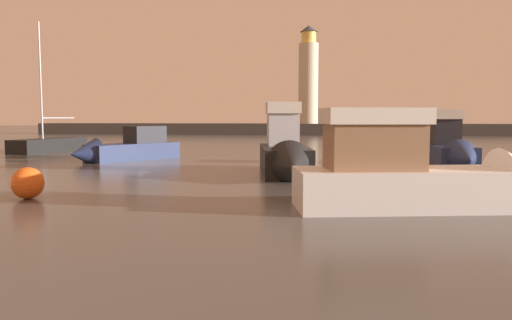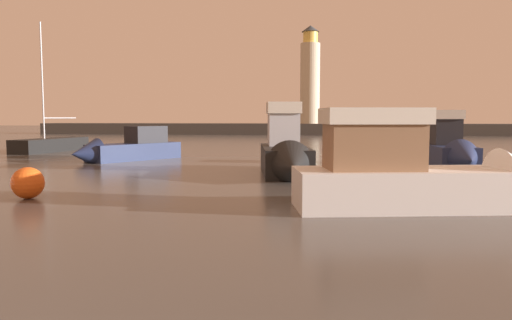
{
  "view_description": "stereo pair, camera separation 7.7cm",
  "coord_description": "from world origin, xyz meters",
  "px_view_note": "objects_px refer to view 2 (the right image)",
  "views": [
    {
      "loc": [
        3.48,
        -1.98,
        2.64
      ],
      "look_at": [
        1.19,
        15.37,
        1.11
      ],
      "focal_mm": 34.34,
      "sensor_mm": 36.0,
      "label": 1
    },
    {
      "loc": [
        3.56,
        -1.97,
        2.64
      ],
      "look_at": [
        1.19,
        15.37,
        1.11
      ],
      "focal_mm": 34.34,
      "sensor_mm": 36.0,
      "label": 2
    }
  ],
  "objects_px": {
    "motorboat_1": "(437,177)",
    "sailboat_moored": "(51,144)",
    "motorboat_3": "(125,149)",
    "motorboat_4": "(286,153)",
    "motorboat_0": "(451,150)",
    "lighthouse": "(310,77)",
    "mooring_buoy": "(28,183)"
  },
  "relations": [
    {
      "from": "lighthouse",
      "to": "motorboat_0",
      "type": "relative_size",
      "value": 2.2
    },
    {
      "from": "motorboat_3",
      "to": "motorboat_0",
      "type": "bearing_deg",
      "value": -4.36
    },
    {
      "from": "sailboat_moored",
      "to": "mooring_buoy",
      "type": "bearing_deg",
      "value": -61.17
    },
    {
      "from": "motorboat_0",
      "to": "motorboat_1",
      "type": "xyz_separation_m",
      "value": [
        -3.49,
        -12.39,
        0.03
      ]
    },
    {
      "from": "motorboat_3",
      "to": "mooring_buoy",
      "type": "bearing_deg",
      "value": -79.77
    },
    {
      "from": "motorboat_3",
      "to": "motorboat_4",
      "type": "height_order",
      "value": "motorboat_4"
    },
    {
      "from": "motorboat_1",
      "to": "sailboat_moored",
      "type": "relative_size",
      "value": 0.85
    },
    {
      "from": "lighthouse",
      "to": "motorboat_3",
      "type": "xyz_separation_m",
      "value": [
        -9.96,
        -45.84,
        -7.86
      ]
    },
    {
      "from": "motorboat_0",
      "to": "sailboat_moored",
      "type": "distance_m",
      "value": 28.8
    },
    {
      "from": "motorboat_1",
      "to": "motorboat_0",
      "type": "bearing_deg",
      "value": 74.26
    },
    {
      "from": "lighthouse",
      "to": "mooring_buoy",
      "type": "xyz_separation_m",
      "value": [
        -7.45,
        -59.74,
        -8.06
      ]
    },
    {
      "from": "motorboat_0",
      "to": "motorboat_4",
      "type": "distance_m",
      "value": 9.74
    },
    {
      "from": "motorboat_1",
      "to": "motorboat_4",
      "type": "distance_m",
      "value": 8.98
    },
    {
      "from": "motorboat_3",
      "to": "motorboat_1",
      "type": "bearing_deg",
      "value": -42.18
    },
    {
      "from": "motorboat_1",
      "to": "sailboat_moored",
      "type": "bearing_deg",
      "value": 139.52
    },
    {
      "from": "motorboat_4",
      "to": "mooring_buoy",
      "type": "height_order",
      "value": "motorboat_4"
    },
    {
      "from": "motorboat_0",
      "to": "sailboat_moored",
      "type": "height_order",
      "value": "sailboat_moored"
    },
    {
      "from": "motorboat_3",
      "to": "motorboat_4",
      "type": "bearing_deg",
      "value": -31.48
    },
    {
      "from": "mooring_buoy",
      "to": "motorboat_3",
      "type": "bearing_deg",
      "value": 100.23
    },
    {
      "from": "sailboat_moored",
      "to": "motorboat_4",
      "type": "bearing_deg",
      "value": -34.28
    },
    {
      "from": "motorboat_0",
      "to": "motorboat_4",
      "type": "xyz_separation_m",
      "value": [
        -8.43,
        -4.89,
        0.13
      ]
    },
    {
      "from": "lighthouse",
      "to": "motorboat_1",
      "type": "height_order",
      "value": "lighthouse"
    },
    {
      "from": "motorboat_1",
      "to": "motorboat_3",
      "type": "relative_size",
      "value": 1.18
    },
    {
      "from": "motorboat_0",
      "to": "motorboat_1",
      "type": "distance_m",
      "value": 12.88
    },
    {
      "from": "motorboat_1",
      "to": "motorboat_3",
      "type": "xyz_separation_m",
      "value": [
        -15.26,
        13.82,
        -0.21
      ]
    },
    {
      "from": "sailboat_moored",
      "to": "lighthouse",
      "type": "bearing_deg",
      "value": 64.28
    },
    {
      "from": "motorboat_4",
      "to": "mooring_buoy",
      "type": "relative_size",
      "value": 7.33
    },
    {
      "from": "motorboat_4",
      "to": "sailboat_moored",
      "type": "distance_m",
      "value": 23.22
    },
    {
      "from": "motorboat_0",
      "to": "motorboat_3",
      "type": "height_order",
      "value": "motorboat_0"
    },
    {
      "from": "motorboat_0",
      "to": "lighthouse",
      "type": "bearing_deg",
      "value": 100.53
    },
    {
      "from": "motorboat_1",
      "to": "mooring_buoy",
      "type": "height_order",
      "value": "motorboat_1"
    },
    {
      "from": "motorboat_4",
      "to": "sailboat_moored",
      "type": "bearing_deg",
      "value": 145.72
    }
  ]
}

